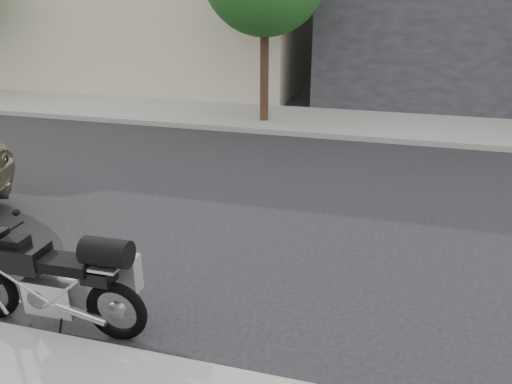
% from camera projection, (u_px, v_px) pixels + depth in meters
% --- Properties ---
extents(ground, '(120.00, 120.00, 0.00)m').
position_uv_depth(ground, '(289.00, 216.00, 8.70)').
color(ground, black).
rests_on(ground, ground).
extents(far_sidewalk, '(44.00, 3.00, 0.15)m').
position_uv_depth(far_sidewalk, '(335.00, 123.00, 14.47)').
color(far_sidewalk, gray).
rests_on(far_sidewalk, ground).
extents(motorcycle, '(2.39, 0.80, 1.51)m').
position_uv_depth(motorcycle, '(61.00, 279.00, 5.60)').
color(motorcycle, black).
rests_on(motorcycle, ground).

